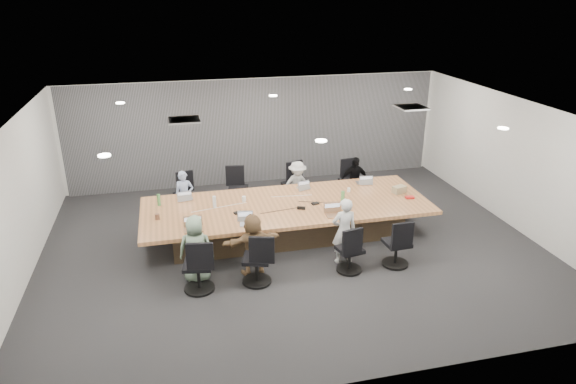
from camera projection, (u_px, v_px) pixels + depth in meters
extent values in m
cube|color=#29292A|center=(293.00, 246.00, 10.60)|extent=(10.00, 8.00, 0.00)
cube|color=white|center=(293.00, 113.00, 9.55)|extent=(10.00, 8.00, 0.00)
cube|color=silver|center=(257.00, 131.00, 13.68)|extent=(10.00, 0.00, 2.80)
cube|color=silver|center=(369.00, 293.00, 6.46)|extent=(10.00, 0.00, 2.80)
cube|color=silver|center=(16.00, 207.00, 8.99)|extent=(0.00, 8.00, 2.80)
cube|color=silver|center=(515.00, 164.00, 11.15)|extent=(0.00, 8.00, 2.80)
cube|color=slate|center=(257.00, 132.00, 13.61)|extent=(9.80, 0.04, 2.80)
cube|color=#443423|center=(287.00, 222.00, 10.92)|extent=(4.80, 1.40, 0.66)
cube|color=#B97A49|center=(287.00, 206.00, 10.79)|extent=(6.00, 2.20, 0.08)
imported|color=#93A3C8|center=(184.00, 196.00, 11.60)|extent=(0.43, 0.29, 1.16)
cube|color=#B2B2B7|center=(185.00, 198.00, 11.04)|extent=(0.33, 0.24, 0.02)
imported|color=#A9ABA9|center=(297.00, 185.00, 12.17)|extent=(0.83, 0.57, 1.19)
cube|color=#B2B2B7|center=(303.00, 188.00, 11.61)|extent=(0.32, 0.25, 0.02)
imported|color=black|center=(354.00, 180.00, 12.48)|extent=(0.70, 0.30, 1.19)
cube|color=#B2B2B7|center=(363.00, 182.00, 11.92)|extent=(0.33, 0.25, 0.02)
imported|color=gray|center=(196.00, 249.00, 9.16)|extent=(0.67, 0.50, 1.26)
cube|color=#8C6647|center=(193.00, 230.00, 9.61)|extent=(0.37, 0.26, 0.02)
imported|color=brown|center=(253.00, 244.00, 9.40)|extent=(1.14, 0.50, 1.19)
cube|color=#B2B2B7|center=(248.00, 224.00, 9.84)|extent=(0.33, 0.25, 0.02)
imported|color=silver|center=(344.00, 231.00, 9.75)|extent=(0.49, 0.32, 1.33)
cube|color=#8C6647|center=(335.00, 215.00, 10.22)|extent=(0.36, 0.26, 0.02)
cylinder|color=#4E9149|center=(159.00, 200.00, 10.65)|extent=(0.09, 0.09, 0.25)
cylinder|color=#4E9149|center=(343.00, 197.00, 10.75)|extent=(0.08, 0.08, 0.27)
cylinder|color=silver|center=(214.00, 202.00, 10.57)|extent=(0.07, 0.07, 0.24)
cylinder|color=white|center=(244.00, 199.00, 10.89)|extent=(0.11, 0.11, 0.11)
cylinder|color=white|center=(349.00, 190.00, 11.40)|extent=(0.08, 0.08, 0.09)
cylinder|color=brown|center=(157.00, 217.00, 10.04)|extent=(0.12, 0.12, 0.11)
cube|color=black|center=(238.00, 213.00, 10.32)|extent=(0.19, 0.15, 0.03)
cube|color=black|center=(315.00, 203.00, 10.76)|extent=(0.17, 0.14, 0.03)
cube|color=black|center=(301.00, 208.00, 10.50)|extent=(0.17, 0.11, 0.06)
cube|color=#9A8B65|center=(399.00, 189.00, 11.33)|extent=(0.33, 0.26, 0.15)
cube|color=red|center=(410.00, 197.00, 11.05)|extent=(0.19, 0.14, 0.04)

